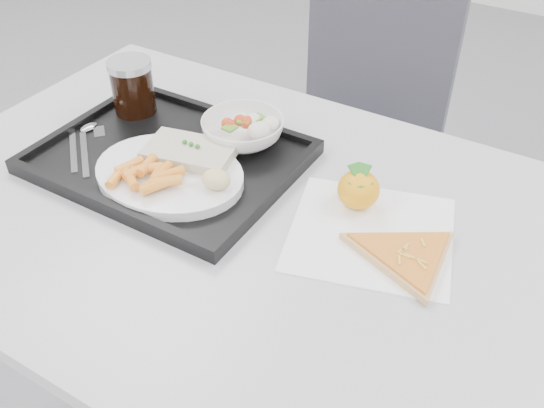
# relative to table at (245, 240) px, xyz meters

# --- Properties ---
(table) EXTENTS (1.20, 0.80, 0.75)m
(table) POSITION_rel_table_xyz_m (0.00, 0.00, 0.00)
(table) COLOR #A4A4A6
(table) RESTS_ON ground
(chair) EXTENTS (0.42, 0.42, 0.93)m
(chair) POSITION_rel_table_xyz_m (-0.11, 0.72, -0.15)
(chair) COLOR #3C3D45
(chair) RESTS_ON ground
(tray) EXTENTS (0.45, 0.35, 0.03)m
(tray) POSITION_rel_table_xyz_m (-0.19, 0.04, 0.08)
(tray) COLOR black
(tray) RESTS_ON table
(dinner_plate) EXTENTS (0.27, 0.27, 0.02)m
(dinner_plate) POSITION_rel_table_xyz_m (-0.15, -0.01, 0.09)
(dinner_plate) COLOR white
(dinner_plate) RESTS_ON tray
(fish_fillet) EXTENTS (0.17, 0.12, 0.03)m
(fish_fillet) POSITION_rel_table_xyz_m (-0.14, 0.04, 0.11)
(fish_fillet) COLOR beige
(fish_fillet) RESTS_ON dinner_plate
(bread_roll) EXTENTS (0.06, 0.05, 0.03)m
(bread_roll) POSITION_rel_table_xyz_m (-0.05, -0.01, 0.12)
(bread_roll) COLOR beige
(bread_roll) RESTS_ON dinner_plate
(salad_bowl) EXTENTS (0.15, 0.15, 0.05)m
(salad_bowl) POSITION_rel_table_xyz_m (-0.10, 0.15, 0.11)
(salad_bowl) COLOR white
(salad_bowl) RESTS_ON tray
(cola_glass) EXTENTS (0.09, 0.09, 0.11)m
(cola_glass) POSITION_rel_table_xyz_m (-0.35, 0.14, 0.14)
(cola_glass) COLOR black
(cola_glass) RESTS_ON tray
(cutlery) EXTENTS (0.15, 0.15, 0.01)m
(cutlery) POSITION_rel_table_xyz_m (-0.35, -0.00, 0.08)
(cutlery) COLOR silver
(cutlery) RESTS_ON tray
(napkin) EXTENTS (0.31, 0.30, 0.00)m
(napkin) POSITION_rel_table_xyz_m (0.20, 0.05, 0.07)
(napkin) COLOR white
(napkin) RESTS_ON table
(tangerine) EXTENTS (0.09, 0.09, 0.07)m
(tangerine) POSITION_rel_table_xyz_m (0.16, 0.10, 0.10)
(tangerine) COLOR orange
(tangerine) RESTS_ON napkin
(pizza_slice) EXTENTS (0.23, 0.23, 0.02)m
(pizza_slice) POSITION_rel_table_xyz_m (0.27, 0.02, 0.08)
(pizza_slice) COLOR tan
(pizza_slice) RESTS_ON napkin
(carrot_pile) EXTENTS (0.12, 0.10, 0.02)m
(carrot_pile) POSITION_rel_table_xyz_m (-0.15, -0.05, 0.11)
(carrot_pile) COLOR orange
(carrot_pile) RESTS_ON dinner_plate
(salad_contents) EXTENTS (0.09, 0.09, 0.03)m
(salad_contents) POSITION_rel_table_xyz_m (-0.09, 0.17, 0.12)
(salad_contents) COLOR red
(salad_contents) RESTS_ON salad_bowl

